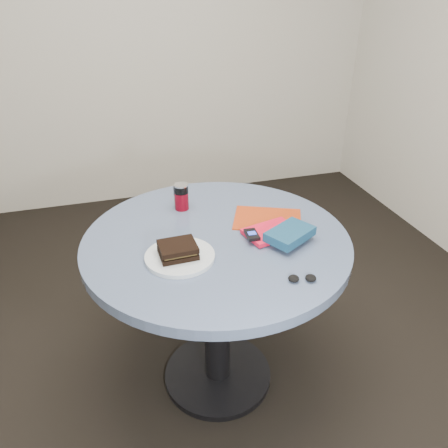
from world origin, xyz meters
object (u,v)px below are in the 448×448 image
object	(u,v)px
table	(217,272)
magazine	(267,219)
red_book	(271,232)
novel	(290,234)
soda_can	(181,197)
sandwich	(178,250)
mp3_player	(252,235)
plate	(180,257)
pepper_grinder	(179,197)
headphones	(302,278)

from	to	relation	value
table	magazine	size ratio (longest dim) A/B	3.78
table	red_book	world-z (taller)	red_book
table	magazine	distance (m)	0.29
magazine	novel	world-z (taller)	novel
table	soda_can	xyz separation A→B (m)	(-0.08, 0.26, 0.22)
red_book	sandwich	bearing A→B (deg)	175.51
sandwich	magazine	bearing A→B (deg)	23.69
table	novel	size ratio (longest dim) A/B	5.77
mp3_player	sandwich	bearing A→B (deg)	-171.96
plate	red_book	size ratio (longest dim) A/B	1.24
pepper_grinder	headphones	world-z (taller)	pepper_grinder
sandwich	novel	distance (m)	0.41
soda_can	red_book	xyz separation A→B (m)	(0.28, -0.30, -0.04)
magazine	red_book	bearing A→B (deg)	-81.66
plate	mp3_player	world-z (taller)	mp3_player
sandwich	soda_can	size ratio (longest dim) A/B	1.17
soda_can	pepper_grinder	xyz separation A→B (m)	(-0.01, 0.02, -0.01)
sandwich	pepper_grinder	world-z (taller)	pepper_grinder
red_book	novel	size ratio (longest dim) A/B	1.12
plate	mp3_player	distance (m)	0.28
soda_can	mp3_player	size ratio (longest dim) A/B	1.44
soda_can	mp3_player	world-z (taller)	soda_can
red_book	headphones	size ratio (longest dim) A/B	2.01
table	red_book	size ratio (longest dim) A/B	5.14
magazine	headphones	world-z (taller)	headphones
red_book	headphones	bearing A→B (deg)	-106.01
novel	mp3_player	distance (m)	0.14
pepper_grinder	novel	xyz separation A→B (m)	(0.33, -0.39, -0.01)
mp3_player	magazine	bearing A→B (deg)	49.54
soda_can	magazine	bearing A→B (deg)	-31.55
table	novel	distance (m)	0.34
mp3_player	headphones	world-z (taller)	mp3_player
plate	headphones	world-z (taller)	headphones
plate	pepper_grinder	size ratio (longest dim) A/B	2.63
novel	magazine	bearing A→B (deg)	64.40
sandwich	mp3_player	xyz separation A→B (m)	(0.28, 0.04, -0.01)
plate	novel	distance (m)	0.41
magazine	mp3_player	bearing A→B (deg)	-106.99
table	mp3_player	size ratio (longest dim) A/B	12.95
plate	red_book	bearing A→B (deg)	9.61
pepper_grinder	plate	bearing A→B (deg)	-100.82
plate	table	bearing A→B (deg)	33.30
red_book	mp3_player	size ratio (longest dim) A/B	2.52
plate	pepper_grinder	world-z (taller)	pepper_grinder
plate	magazine	size ratio (longest dim) A/B	0.91
table	magazine	xyz separation A→B (m)	(0.23, 0.07, 0.17)
table	headphones	world-z (taller)	headphones
magazine	novel	bearing A→B (deg)	-62.51
soda_can	table	bearing A→B (deg)	-73.25
novel	mp3_player	xyz separation A→B (m)	(-0.13, 0.05, -0.01)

